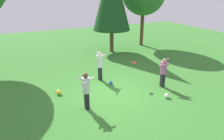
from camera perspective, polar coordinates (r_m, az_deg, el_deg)
ground_plane at (r=10.76m, az=0.32°, el=-6.48°), size 40.00×40.00×0.00m
person_thrower at (r=11.92m, az=-3.44°, el=1.88°), size 0.69×0.69×1.95m
person_catcher at (r=11.42m, az=14.25°, el=-0.07°), size 0.73×0.71×1.65m
person_bystander at (r=9.01m, az=-7.28°, el=-5.02°), size 0.72×0.66×1.76m
frisbee at (r=11.30m, az=6.32°, el=2.07°), size 0.32×0.32×0.12m
ball_white at (r=10.61m, az=15.16°, el=-6.99°), size 0.24×0.24×0.24m
ball_yellow at (r=10.92m, az=-14.74°, el=-6.03°), size 0.26×0.26×0.26m
ball_blue at (r=11.65m, az=-0.32°, el=-3.62°), size 0.21×0.21×0.21m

